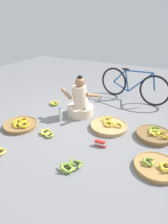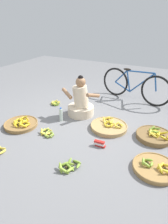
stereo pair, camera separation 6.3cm
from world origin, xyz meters
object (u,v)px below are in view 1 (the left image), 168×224
(vendor_woman_front, at_px, (80,103))
(loose_bananas_back_center, at_px, (47,133))
(packet_carton_stack, at_px, (100,144))
(banana_basket_front_center, at_px, (21,124))
(water_bottle, at_px, (61,115))
(banana_basket_back_left, at_px, (109,126))
(loose_bananas_mid_right, at_px, (71,166))
(banana_basket_near_vendor, at_px, (156,166))
(banana_basket_front_right, at_px, (154,135))
(loose_bananas_back_right, at_px, (54,103))
(bicycle_leaning, at_px, (133,85))

(vendor_woman_front, height_order, loose_bananas_back_center, vendor_woman_front)
(loose_bananas_back_center, xyz_separation_m, packet_carton_stack, (0.92, 0.11, 0.02))
(banana_basket_front_center, xyz_separation_m, water_bottle, (0.53, 0.51, 0.09))
(banana_basket_front_center, distance_m, loose_bananas_back_center, 0.58)
(water_bottle, relative_size, packet_carton_stack, 1.51)
(banana_basket_front_center, bearing_deg, banana_basket_back_left, 25.09)
(vendor_woman_front, bearing_deg, packet_carton_stack, -46.17)
(loose_bananas_mid_right, xyz_separation_m, water_bottle, (-0.81, 1.02, 0.09))
(packet_carton_stack, bearing_deg, banana_basket_back_left, 97.08)
(loose_bananas_mid_right, relative_size, water_bottle, 1.14)
(loose_bananas_mid_right, bearing_deg, packet_carton_stack, 75.52)
(banana_basket_back_left, distance_m, water_bottle, 0.92)
(banana_basket_near_vendor, relative_size, loose_bananas_back_center, 1.90)
(banana_basket_front_right, height_order, packet_carton_stack, banana_basket_front_right)
(vendor_woman_front, height_order, loose_bananas_mid_right, vendor_woman_front)
(banana_basket_near_vendor, bearing_deg, loose_bananas_back_right, 155.07)
(banana_basket_back_left, distance_m, loose_bananas_back_right, 1.50)
(loose_bananas_back_center, bearing_deg, vendor_woman_front, 80.56)
(banana_basket_front_right, relative_size, packet_carton_stack, 3.19)
(banana_basket_front_center, height_order, packet_carton_stack, banana_basket_front_center)
(banana_basket_near_vendor, distance_m, loose_bananas_back_center, 1.77)
(banana_basket_front_right, xyz_separation_m, water_bottle, (-1.67, -0.22, 0.08))
(vendor_woman_front, height_order, loose_bananas_back_right, vendor_woman_front)
(banana_basket_back_left, bearing_deg, vendor_woman_front, 161.12)
(banana_basket_back_left, height_order, banana_basket_near_vendor, banana_basket_back_left)
(vendor_woman_front, bearing_deg, bicycle_leaning, 59.66)
(bicycle_leaning, bearing_deg, banana_basket_front_right, -62.15)
(bicycle_leaning, xyz_separation_m, loose_bananas_back_center, (-0.87, -2.14, -0.33))
(packet_carton_stack, bearing_deg, loose_bananas_mid_right, -104.48)
(vendor_woman_front, distance_m, bicycle_leaning, 1.43)
(water_bottle, bearing_deg, loose_bananas_back_right, 133.42)
(vendor_woman_front, height_order, banana_basket_front_right, vendor_woman_front)
(bicycle_leaning, height_order, loose_bananas_back_center, bicycle_leaning)
(bicycle_leaning, height_order, banana_basket_back_left, bicycle_leaning)
(vendor_woman_front, bearing_deg, banana_basket_near_vendor, -29.99)
(banana_basket_front_center, bearing_deg, packet_carton_stack, 4.06)
(bicycle_leaning, height_order, banana_basket_front_right, bicycle_leaning)
(banana_basket_back_left, xyz_separation_m, loose_bananas_mid_right, (-0.09, -1.19, -0.01))
(banana_basket_front_center, bearing_deg, loose_bananas_back_right, 90.37)
(loose_bananas_back_center, bearing_deg, loose_bananas_back_right, 118.68)
(banana_basket_front_center, relative_size, water_bottle, 2.18)
(loose_bananas_back_right, xyz_separation_m, loose_bananas_back_center, (0.59, -1.07, -0.00))
(loose_bananas_back_right, bearing_deg, water_bottle, -46.58)
(banana_basket_front_center, relative_size, loose_bananas_back_center, 1.96)
(bicycle_leaning, relative_size, loose_bananas_back_center, 5.50)
(vendor_woman_front, xyz_separation_m, loose_bananas_mid_right, (0.61, -1.43, -0.23))
(vendor_woman_front, relative_size, bicycle_leaning, 0.48)
(loose_bananas_back_center, bearing_deg, banana_basket_front_right, 24.31)
(banana_basket_back_left, relative_size, banana_basket_front_right, 1.13)
(banana_basket_front_center, relative_size, banana_basket_front_right, 1.03)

